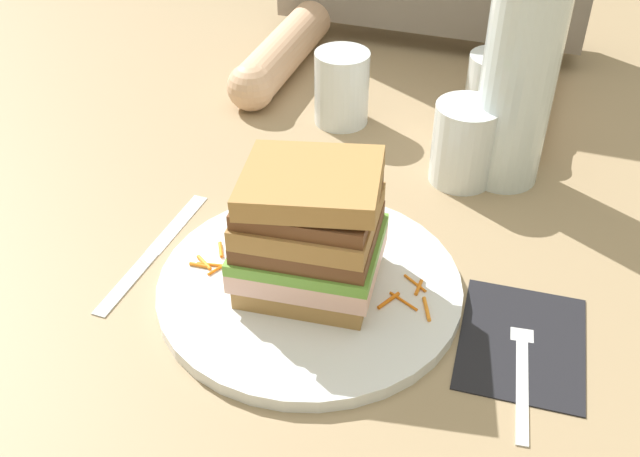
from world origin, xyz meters
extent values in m
plane|color=#9E8460|center=(0.00, 0.00, 0.00)|extent=(3.00, 3.00, 0.00)
cylinder|color=white|center=(-0.01, 0.01, 0.01)|extent=(0.28, 0.28, 0.01)
cube|color=#A87A42|center=(-0.01, 0.01, 0.02)|extent=(0.13, 0.12, 0.02)
cube|color=beige|center=(-0.01, 0.01, 0.04)|extent=(0.14, 0.12, 0.02)
cube|color=#6BA83D|center=(-0.01, 0.01, 0.06)|extent=(0.14, 0.12, 0.01)
cube|color=brown|center=(-0.01, 0.01, 0.07)|extent=(0.13, 0.11, 0.02)
cube|color=#A87A42|center=(-0.01, 0.01, 0.09)|extent=(0.13, 0.12, 0.02)
cube|color=brown|center=(-0.01, 0.01, 0.11)|extent=(0.12, 0.11, 0.01)
cube|color=#A87A42|center=(-0.01, 0.01, 0.12)|extent=(0.13, 0.12, 0.03)
cylinder|color=orange|center=(-0.11, 0.02, 0.02)|extent=(0.01, 0.02, 0.00)
cylinder|color=orange|center=(-0.10, 0.00, 0.01)|extent=(0.02, 0.03, 0.00)
cylinder|color=orange|center=(-0.09, 0.02, 0.01)|extent=(0.02, 0.01, 0.00)
cylinder|color=orange|center=(-0.12, 0.00, 0.02)|extent=(0.02, 0.02, 0.00)
cylinder|color=orange|center=(-0.11, 0.00, 0.01)|extent=(0.03, 0.01, 0.00)
cylinder|color=orange|center=(-0.12, -0.01, 0.02)|extent=(0.02, 0.00, 0.00)
cylinder|color=orange|center=(0.09, 0.03, 0.02)|extent=(0.00, 0.02, 0.00)
cylinder|color=orange|center=(0.08, 0.04, 0.01)|extent=(0.03, 0.02, 0.00)
cylinder|color=orange|center=(0.10, 0.01, 0.02)|extent=(0.01, 0.03, 0.00)
cylinder|color=orange|center=(0.08, 0.01, 0.01)|extent=(0.03, 0.02, 0.00)
cylinder|color=orange|center=(0.06, 0.01, 0.02)|extent=(0.02, 0.03, 0.00)
cube|color=black|center=(0.19, 0.01, 0.00)|extent=(0.11, 0.14, 0.00)
cube|color=silver|center=(0.19, -0.05, 0.00)|extent=(0.02, 0.11, 0.00)
cube|color=silver|center=(0.18, 0.02, 0.00)|extent=(0.02, 0.02, 0.00)
cylinder|color=silver|center=(0.19, 0.04, 0.00)|extent=(0.01, 0.04, 0.00)
cylinder|color=silver|center=(0.18, 0.04, 0.00)|extent=(0.01, 0.04, 0.00)
cylinder|color=silver|center=(0.18, 0.04, 0.00)|extent=(0.01, 0.04, 0.00)
cylinder|color=silver|center=(0.17, 0.04, 0.00)|extent=(0.01, 0.04, 0.00)
cube|color=silver|center=(-0.18, -0.04, 0.00)|extent=(0.02, 0.10, 0.00)
cube|color=silver|center=(-0.18, 0.06, 0.00)|extent=(0.02, 0.11, 0.00)
cylinder|color=white|center=(0.09, 0.25, 0.05)|extent=(0.07, 0.07, 0.09)
cylinder|color=orange|center=(0.09, 0.25, 0.04)|extent=(0.07, 0.07, 0.07)
cylinder|color=silver|center=(0.13, 0.27, 0.12)|extent=(0.08, 0.08, 0.24)
cylinder|color=silver|center=(-0.08, 0.33, 0.05)|extent=(0.07, 0.07, 0.09)
cylinder|color=silver|center=(0.10, 0.40, 0.04)|extent=(0.07, 0.07, 0.09)
cylinder|color=#DBAD89|center=(-0.21, 0.44, 0.03)|extent=(0.06, 0.24, 0.06)
cylinder|color=#DBAD89|center=(0.14, 0.44, 0.03)|extent=(0.06, 0.24, 0.06)
sphere|color=#DBAD89|center=(-0.21, 0.32, 0.03)|extent=(0.06, 0.06, 0.06)
sphere|color=#DBAD89|center=(0.14, 0.32, 0.03)|extent=(0.06, 0.06, 0.06)
camera|label=1|loc=(0.16, -0.47, 0.47)|focal=41.29mm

